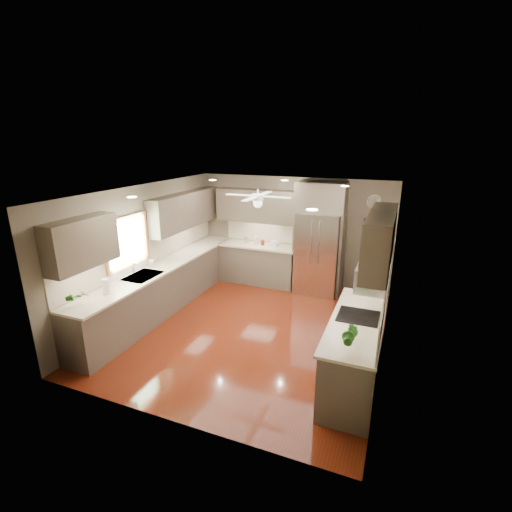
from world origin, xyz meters
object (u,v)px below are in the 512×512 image
Objects in this scene: canister_c at (256,240)px; microwave at (371,278)px; paper_towel at (106,286)px; soap_bottle at (152,262)px; refrigerator at (319,241)px; potted_plant_left at (78,296)px; canister_d at (263,243)px; potted_plant_right at (350,335)px; bowl at (274,245)px; canister_b at (246,240)px; stool at (364,296)px.

canister_c is 0.31× the size of microwave.
paper_towel reaches higher than canister_c.
refrigerator reaches higher than soap_bottle.
refrigerator is at bearing -3.11° from canister_c.
potted_plant_left is (-1.16, -4.15, 0.08)m from canister_c.
canister_d is 2.64m from soap_bottle.
soap_bottle is 0.52× the size of potted_plant_right.
bowl is 0.09× the size of refrigerator.
canister_b is at bearing 178.16° from refrigerator.
potted_plant_left is 0.98× the size of potted_plant_right.
canister_d is at bearing 134.04° from microwave.
paper_towel is (0.04, 0.51, -0.03)m from potted_plant_left.
stool is (2.13, -0.49, -0.73)m from bowl.
microwave is (2.84, -2.79, 0.45)m from canister_c.
bowl is (0.71, -0.02, -0.04)m from canister_b.
potted_plant_left is at bearing -94.46° from paper_towel.
refrigerator is at bearing 107.92° from potted_plant_right.
canister_c is at bearing 174.98° from bowl.
microwave is at bearing -45.96° from canister_d.
canister_c is 0.63× the size of paper_towel.
canister_d is 3.85m from microwave.
canister_d is 1.34m from refrigerator.
soap_bottle is (-1.27, -2.25, -0.00)m from canister_c.
bowl is (1.63, 4.11, -0.14)m from potted_plant_left.
soap_bottle is 1.41m from paper_towel.
potted_plant_right is at bearing -96.40° from microwave.
refrigerator reaches higher than stool.
canister_c is (0.24, 0.03, 0.02)m from canister_b.
paper_towel is at bearing -140.05° from stool.
canister_b is 0.46× the size of potted_plant_left.
potted_plant_left is 0.51m from paper_towel.
canister_b is at bearing 178.77° from bowl.
paper_towel is (-3.95, -0.85, -0.40)m from microwave.
canister_c reaches higher than canister_d.
potted_plant_right is 3.41m from stool.
canister_b is at bearing 64.98° from soap_bottle.
stool is (2.84, -0.50, -0.77)m from canister_b.
potted_plant_left is 0.14× the size of refrigerator.
potted_plant_left reaches higher than bowl.
soap_bottle is (-1.45, -2.20, 0.03)m from canister_d.
bowl is at bearing -5.02° from canister_c.
microwave is at bearing -49.27° from bowl.
canister_b reaches higher than bowl.
canister_c is at bearing 135.46° from microwave.
potted_plant_right is (2.72, -3.82, 0.08)m from canister_c.
potted_plant_right is (2.54, -3.78, 0.11)m from canister_d.
refrigerator is 4.45× the size of microwave.
soap_bottle is (-1.04, -2.22, 0.02)m from canister_b.
canister_b is at bearing 76.36° from paper_towel.
potted_plant_right reaches higher than potted_plant_left.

